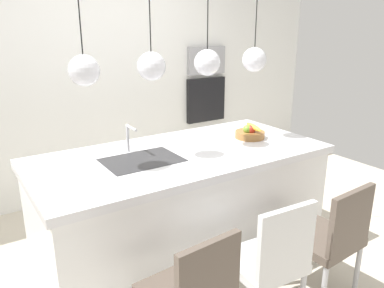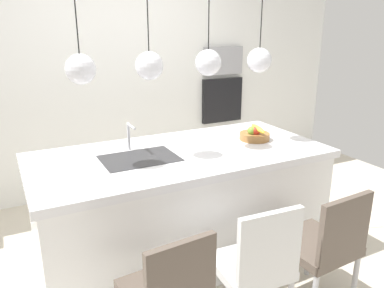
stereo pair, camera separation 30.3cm
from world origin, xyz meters
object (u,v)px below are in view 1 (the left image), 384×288
Objects in this scene: chair_far at (328,235)px; chair_middle at (270,259)px; oven at (206,100)px; fruit_bowl at (250,133)px; microwave at (206,60)px.

chair_middle is at bearing 179.72° from chair_far.
chair_middle is at bearing -117.09° from oven.
fruit_bowl is 1.29m from chair_middle.
microwave is 0.50m from oven.
microwave is at bearing 0.00° from oven.
chair_far is (0.54, -0.00, -0.01)m from chair_middle.
microwave is at bearing 68.19° from fruit_bowl.
fruit_bowl is at bearing -111.81° from microwave.
fruit_bowl is at bearing -111.81° from oven.
fruit_bowl is 0.50× the size of microwave.
chair_middle is 1.03× the size of chair_far.
microwave is 2.85m from chair_far.
fruit_bowl is at bearing 81.88° from chair_far.
oven is at bearing 68.19° from fruit_bowl.
chair_middle is 0.54m from chair_far.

